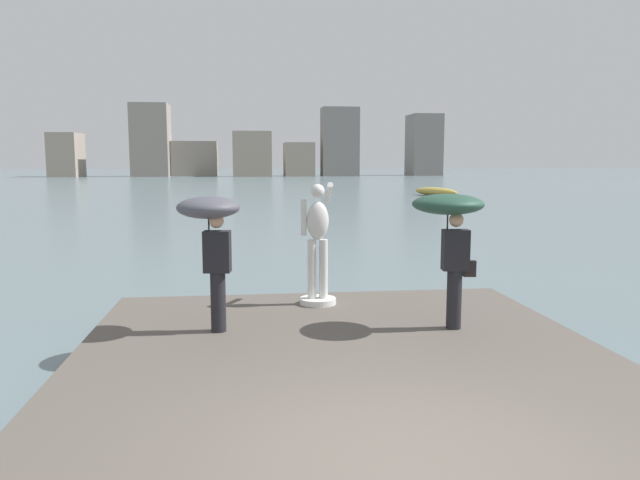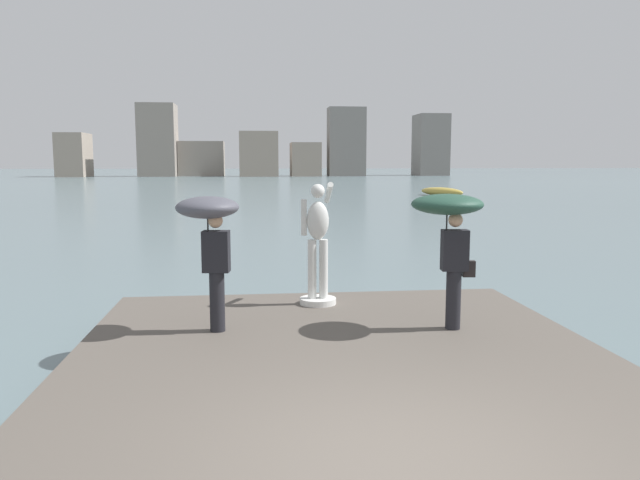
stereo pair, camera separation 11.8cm
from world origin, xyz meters
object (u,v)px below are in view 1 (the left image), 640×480
statue_white_figure (318,249)px  onlooker_right (450,220)px  boat_far (436,192)px  onlooker_left (211,225)px

statue_white_figure → onlooker_right: size_ratio=1.06×
boat_far → onlooker_left: bearing=-111.8°
onlooker_right → statue_white_figure: bearing=134.5°
onlooker_left → onlooker_right: onlooker_right is taller
onlooker_right → boat_far: bearing=72.7°
statue_white_figure → boat_far: (14.46, 38.97, -1.01)m
onlooker_right → boat_far: 42.72m
statue_white_figure → onlooker_right: (1.74, -1.78, 0.65)m
onlooker_right → boat_far: onlooker_right is taller
onlooker_right → boat_far: (12.71, 40.75, -1.66)m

